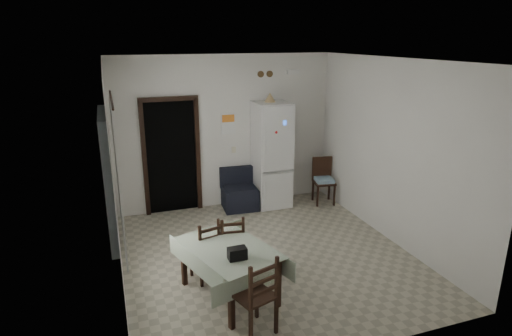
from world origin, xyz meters
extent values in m
plane|color=#A39C85|center=(0.00, 0.00, 0.00)|extent=(4.50, 4.50, 0.00)
cube|color=black|center=(-1.05, 2.46, 1.05)|extent=(0.90, 0.45, 2.10)
cube|color=black|center=(-1.54, 2.22, 1.05)|extent=(0.08, 0.10, 2.18)
cube|color=black|center=(-0.56, 2.22, 1.05)|extent=(0.08, 0.10, 2.18)
cube|color=black|center=(-1.05, 2.22, 2.14)|extent=(1.06, 0.10, 0.08)
cube|color=silver|center=(-2.15, -0.20, 1.55)|extent=(0.10, 1.20, 1.60)
cube|color=silver|center=(-2.04, -0.20, 1.55)|extent=(0.02, 1.45, 1.85)
cylinder|color=black|center=(-2.03, -0.20, 2.50)|extent=(0.02, 1.60, 0.02)
cube|color=white|center=(0.05, 2.24, 1.62)|extent=(0.28, 0.02, 0.40)
cube|color=orange|center=(0.05, 2.23, 1.72)|extent=(0.24, 0.01, 0.14)
cube|color=beige|center=(0.15, 2.24, 1.10)|extent=(0.08, 0.02, 0.12)
cylinder|color=brown|center=(0.70, 2.23, 2.52)|extent=(0.12, 0.03, 0.12)
cylinder|color=brown|center=(0.88, 2.23, 2.52)|extent=(0.12, 0.03, 0.12)
cube|color=white|center=(1.35, 2.21, 2.55)|extent=(0.25, 0.07, 0.09)
cone|color=tan|center=(0.78, 1.96, 2.12)|extent=(0.21, 0.21, 0.17)
cube|color=black|center=(-0.81, -1.14, 0.76)|extent=(0.22, 0.14, 0.14)
camera|label=1|loc=(-2.08, -5.46, 3.19)|focal=30.00mm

